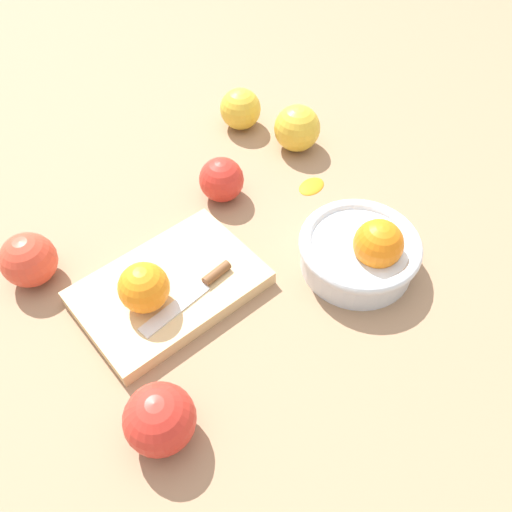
{
  "coord_description": "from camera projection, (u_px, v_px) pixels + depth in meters",
  "views": [
    {
      "loc": [
        0.34,
        0.39,
        0.61
      ],
      "look_at": [
        0.0,
        0.06,
        0.04
      ],
      "focal_mm": 36.67,
      "sensor_mm": 36.0,
      "label": 1
    }
  ],
  "objects": [
    {
      "name": "cutting_board",
      "position": [
        171.0,
        289.0,
        0.74
      ],
      "size": [
        0.27,
        0.19,
        0.02
      ],
      "primitive_type": "cube",
      "rotation": [
        0.0,
        0.0,
        -0.09
      ],
      "color": "#DBB77F",
      "rests_on": "ground_plane"
    },
    {
      "name": "apple_front_left",
      "position": [
        297.0,
        128.0,
        0.93
      ],
      "size": [
        0.08,
        0.08,
        0.08
      ],
      "primitive_type": "sphere",
      "color": "gold",
      "rests_on": "ground_plane"
    },
    {
      "name": "apple_front_left_3",
      "position": [
        222.0,
        180.0,
        0.85
      ],
      "size": [
        0.07,
        0.07,
        0.07
      ],
      "primitive_type": "sphere",
      "color": "red",
      "rests_on": "ground_plane"
    },
    {
      "name": "apple_front_left_2",
      "position": [
        240.0,
        109.0,
        0.97
      ],
      "size": [
        0.08,
        0.08,
        0.08
      ],
      "primitive_type": "sphere",
      "color": "gold",
      "rests_on": "ground_plane"
    },
    {
      "name": "orange_on_board",
      "position": [
        144.0,
        288.0,
        0.68
      ],
      "size": [
        0.07,
        0.07,
        0.07
      ],
      "primitive_type": "sphere",
      "color": "orange",
      "rests_on": "cutting_board"
    },
    {
      "name": "apple_front_right",
      "position": [
        29.0,
        260.0,
        0.74
      ],
      "size": [
        0.08,
        0.08,
        0.08
      ],
      "primitive_type": "sphere",
      "color": "#D6422D",
      "rests_on": "ground_plane"
    },
    {
      "name": "knife",
      "position": [
        199.0,
        288.0,
        0.72
      ],
      "size": [
        0.16,
        0.02,
        0.01
      ],
      "color": "silver",
      "rests_on": "cutting_board"
    },
    {
      "name": "bowl",
      "position": [
        361.0,
        251.0,
        0.75
      ],
      "size": [
        0.18,
        0.18,
        0.1
      ],
      "color": "silver",
      "rests_on": "ground_plane"
    },
    {
      "name": "apple_back_right",
      "position": [
        160.0,
        419.0,
        0.59
      ],
      "size": [
        0.08,
        0.08,
        0.08
      ],
      "primitive_type": "sphere",
      "color": "red",
      "rests_on": "ground_plane"
    },
    {
      "name": "citrus_peel",
      "position": [
        312.0,
        185.0,
        0.89
      ],
      "size": [
        0.05,
        0.04,
        0.01
      ],
      "primitive_type": "ellipsoid",
      "rotation": [
        0.0,
        0.0,
        3.19
      ],
      "color": "orange",
      "rests_on": "ground_plane"
    },
    {
      "name": "ground_plane",
      "position": [
        227.0,
        250.0,
        0.8
      ],
      "size": [
        2.4,
        2.4,
        0.0
      ],
      "primitive_type": "plane",
      "color": "#997556"
    }
  ]
}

